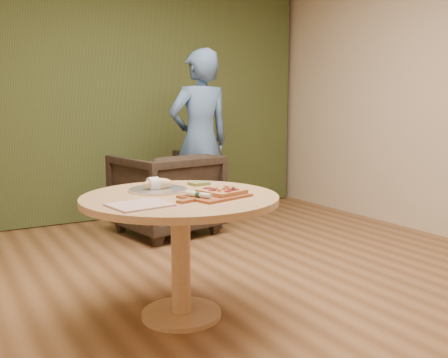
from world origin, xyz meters
name	(u,v)px	position (x,y,z in m)	size (l,w,h in m)	color
room_shell	(259,84)	(0.00, 0.00, 1.40)	(5.04, 6.04, 2.84)	brown
curtain	(110,93)	(0.00, 2.90, 1.40)	(4.80, 0.14, 2.78)	#323D1C
pedestal_table	(180,219)	(-0.50, 0.08, 0.61)	(1.16, 1.16, 0.75)	tan
pizza_paddle	(214,196)	(-0.36, -0.08, 0.76)	(0.47, 0.36, 0.01)	brown
flatbread_pizza	(222,191)	(-0.30, -0.06, 0.78)	(0.27, 0.27, 0.04)	#BC7D49
cutlery_roll	(198,195)	(-0.48, -0.10, 0.78)	(0.10, 0.19, 0.03)	silver
newspaper	(140,205)	(-0.82, -0.09, 0.76)	(0.30, 0.25, 0.01)	silver
serving_tray	(158,190)	(-0.56, 0.28, 0.76)	(0.36, 0.36, 0.02)	silver
bread_roll	(156,184)	(-0.57, 0.28, 0.79)	(0.19, 0.09, 0.09)	#E2BF8A
green_packet	(199,183)	(-0.23, 0.36, 0.76)	(0.12, 0.10, 0.02)	#4E5A28
armchair	(166,189)	(0.23, 1.96, 0.45)	(0.87, 0.81, 0.89)	black
person_standing	(200,141)	(0.60, 1.92, 0.91)	(0.67, 0.44, 1.82)	#41608C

